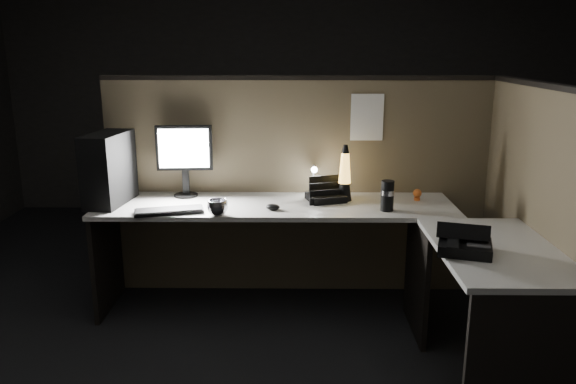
{
  "coord_description": "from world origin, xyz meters",
  "views": [
    {
      "loc": [
        -0.03,
        -2.89,
        1.72
      ],
      "look_at": [
        -0.07,
        0.35,
        0.87
      ],
      "focal_mm": 35.0,
      "sensor_mm": 36.0,
      "label": 1
    }
  ],
  "objects_px": {
    "keyboard": "(169,211)",
    "lava_lamp": "(345,177)",
    "monitor": "(184,154)",
    "desk_phone": "(463,241)",
    "pc_tower": "(109,169)"
  },
  "relations": [
    {
      "from": "monitor",
      "to": "lava_lamp",
      "type": "bearing_deg",
      "value": -9.0
    },
    {
      "from": "keyboard",
      "to": "lava_lamp",
      "type": "xyz_separation_m",
      "value": [
        1.1,
        0.3,
        0.14
      ]
    },
    {
      "from": "monitor",
      "to": "keyboard",
      "type": "bearing_deg",
      "value": -97.67
    },
    {
      "from": "pc_tower",
      "to": "lava_lamp",
      "type": "xyz_separation_m",
      "value": [
        1.52,
        0.09,
        -0.07
      ]
    },
    {
      "from": "monitor",
      "to": "pc_tower",
      "type": "bearing_deg",
      "value": -160.83
    },
    {
      "from": "lava_lamp",
      "to": "pc_tower",
      "type": "bearing_deg",
      "value": -176.71
    },
    {
      "from": "monitor",
      "to": "desk_phone",
      "type": "relative_size",
      "value": 1.59
    },
    {
      "from": "monitor",
      "to": "lava_lamp",
      "type": "height_order",
      "value": "monitor"
    },
    {
      "from": "pc_tower",
      "to": "lava_lamp",
      "type": "bearing_deg",
      "value": 10.5
    },
    {
      "from": "lava_lamp",
      "to": "monitor",
      "type": "bearing_deg",
      "value": 174.55
    },
    {
      "from": "monitor",
      "to": "desk_phone",
      "type": "bearing_deg",
      "value": -37.44
    },
    {
      "from": "keyboard",
      "to": "lava_lamp",
      "type": "distance_m",
      "value": 1.15
    },
    {
      "from": "desk_phone",
      "to": "lava_lamp",
      "type": "bearing_deg",
      "value": 134.33
    },
    {
      "from": "keyboard",
      "to": "lava_lamp",
      "type": "relative_size",
      "value": 1.12
    },
    {
      "from": "monitor",
      "to": "desk_phone",
      "type": "height_order",
      "value": "monitor"
    }
  ]
}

